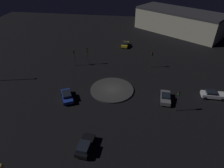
{
  "coord_description": "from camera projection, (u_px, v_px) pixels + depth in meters",
  "views": [
    {
      "loc": [
        -32.66,
        -4.79,
        23.63
      ],
      "look_at": [
        0.0,
        0.0,
        1.5
      ],
      "focal_mm": 31.42,
      "sensor_mm": 36.0,
      "label": 1
    }
  ],
  "objects": [
    {
      "name": "store_building",
      "position": [
        178.0,
        21.0,
        68.24
      ],
      "size": [
        25.66,
        30.32,
        7.58
      ],
      "rotation": [
        0.0,
        0.0,
        7.26
      ],
      "color": "#B7B299",
      "rests_on": "ground_plane"
    },
    {
      "name": "traffic_light_south",
      "position": [
        178.0,
        97.0,
        33.51
      ],
      "size": [
        0.36,
        0.39,
        4.36
      ],
      "rotation": [
        0.0,
        0.0,
        1.2
      ],
      "color": "#2D2D2D",
      "rests_on": "ground_plane"
    },
    {
      "name": "car_yellow",
      "position": [
        125.0,
        44.0,
        58.96
      ],
      "size": [
        4.05,
        2.16,
        1.39
      ],
      "rotation": [
        0.0,
        0.0,
        -0.06
      ],
      "color": "gold",
      "rests_on": "ground_plane"
    },
    {
      "name": "roundabout_island",
      "position": [
        112.0,
        89.0,
        40.5
      ],
      "size": [
        8.91,
        8.91,
        0.26
      ],
      "primitive_type": "cylinder",
      "color": "#383838",
      "rests_on": "ground_plane"
    },
    {
      "name": "traffic_light_southeast",
      "position": [
        152.0,
        57.0,
        46.94
      ],
      "size": [
        0.39,
        0.37,
        4.16
      ],
      "rotation": [
        0.0,
        0.0,
        2.51
      ],
      "color": "#2D2D2D",
      "rests_on": "ground_plane"
    },
    {
      "name": "car_blue",
      "position": [
        67.0,
        96.0,
        37.63
      ],
      "size": [
        4.78,
        3.63,
        1.5
      ],
      "rotation": [
        0.0,
        0.0,
        0.48
      ],
      "color": "#1E38A5",
      "rests_on": "ground_plane"
    },
    {
      "name": "ground_plane",
      "position": [
        112.0,
        90.0,
        40.57
      ],
      "size": [
        114.57,
        114.57,
        0.0
      ],
      "primitive_type": "plane",
      "color": "black"
    },
    {
      "name": "traffic_light_northeast_near",
      "position": [
        74.0,
        55.0,
        47.73
      ],
      "size": [
        0.38,
        0.39,
        4.2
      ],
      "rotation": [
        0.0,
        0.0,
        -2.28
      ],
      "color": "#2D2D2D",
      "rests_on": "ground_plane"
    },
    {
      "name": "car_black",
      "position": [
        85.0,
        146.0,
        27.86
      ],
      "size": [
        4.23,
        2.31,
        1.51
      ],
      "rotation": [
        0.0,
        0.0,
        6.21
      ],
      "color": "black",
      "rests_on": "ground_plane"
    },
    {
      "name": "traffic_light_northeast",
      "position": [
        87.0,
        53.0,
        48.24
      ],
      "size": [
        0.39,
        0.37,
        4.33
      ],
      "rotation": [
        0.0,
        0.0,
        -2.5
      ],
      "color": "#2D2D2D",
      "rests_on": "ground_plane"
    },
    {
      "name": "car_grey",
      "position": [
        165.0,
        98.0,
        37.19
      ],
      "size": [
        4.24,
        2.24,
        1.48
      ],
      "rotation": [
        0.0,
        0.0,
        3.08
      ],
      "color": "slate",
      "rests_on": "ground_plane"
    },
    {
      "name": "car_white",
      "position": [
        213.0,
        94.0,
        38.0
      ],
      "size": [
        1.99,
        4.35,
        1.49
      ],
      "rotation": [
        0.0,
        0.0,
        -1.57
      ],
      "color": "white",
      "rests_on": "ground_plane"
    }
  ]
}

